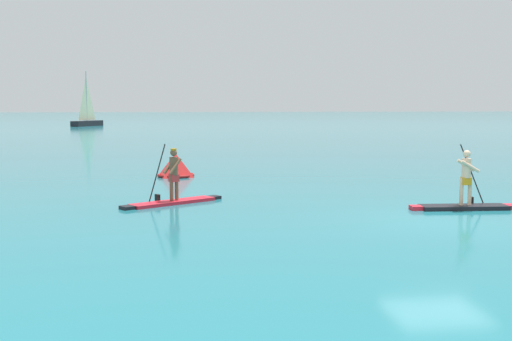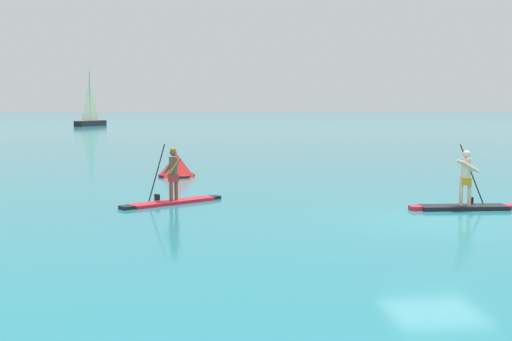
% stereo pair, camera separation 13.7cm
% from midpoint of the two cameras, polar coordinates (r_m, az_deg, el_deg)
% --- Properties ---
extents(ground, '(440.00, 440.00, 0.00)m').
position_cam_midpoint_polar(ground, '(17.48, 15.57, -4.24)').
color(ground, '#1E727F').
extents(paddleboarder_near_left, '(3.10, 2.20, 1.84)m').
position_cam_midpoint_polar(paddleboarder_near_left, '(19.66, -7.60, -1.88)').
color(paddleboarder_near_left, red).
rests_on(paddleboarder_near_left, ground).
extents(paddleboarder_mid_center, '(3.13, 0.90, 1.87)m').
position_cam_midpoint_polar(paddleboarder_mid_center, '(19.44, 17.80, -2.29)').
color(paddleboarder_mid_center, black).
rests_on(paddleboarder_mid_center, ground).
extents(race_marker_buoy, '(1.79, 1.79, 0.98)m').
position_cam_midpoint_polar(race_marker_buoy, '(26.94, -7.25, 0.36)').
color(race_marker_buoy, red).
rests_on(race_marker_buoy, ground).
extents(sailboat_left_horizon, '(3.83, 5.57, 7.38)m').
position_cam_midpoint_polar(sailboat_left_horizon, '(90.25, -14.76, 4.47)').
color(sailboat_left_horizon, black).
rests_on(sailboat_left_horizon, ground).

